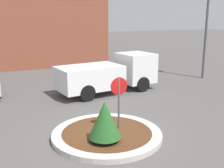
{
  "coord_description": "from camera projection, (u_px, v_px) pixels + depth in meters",
  "views": [
    {
      "loc": [
        -3.47,
        -8.7,
        4.27
      ],
      "look_at": [
        1.41,
        2.86,
        1.17
      ],
      "focal_mm": 45.0,
      "sensor_mm": 36.0,
      "label": 1
    }
  ],
  "objects": [
    {
      "name": "light_pole",
      "position": [
        206.0,
        29.0,
        18.71
      ],
      "size": [
        0.7,
        0.3,
        5.58
      ],
      "color": "#4C4C51",
      "rests_on": "ground_plane"
    },
    {
      "name": "storefront_building",
      "position": [
        43.0,
        25.0,
        24.81
      ],
      "size": [
        10.11,
        6.07,
        6.82
      ],
      "color": "brown",
      "rests_on": "ground_plane"
    },
    {
      "name": "stop_sign",
      "position": [
        119.0,
        95.0,
        10.1
      ],
      "size": [
        0.64,
        0.07,
        2.13
      ],
      "color": "#4C4C51",
      "rests_on": "ground_plane"
    },
    {
      "name": "traffic_island",
      "position": [
        107.0,
        134.0,
        10.09
      ],
      "size": [
        3.95,
        3.95,
        0.18
      ],
      "color": "#BCB7AD",
      "rests_on": "ground_plane"
    },
    {
      "name": "ground_plane",
      "position": [
        107.0,
        137.0,
        10.11
      ],
      "size": [
        120.0,
        120.0,
        0.0
      ],
      "primitive_type": "plane",
      "color": "#514F4C"
    },
    {
      "name": "utility_truck",
      "position": [
        110.0,
        74.0,
        15.77
      ],
      "size": [
        5.93,
        2.86,
        2.08
      ],
      "rotation": [
        0.0,
        0.0,
        0.15
      ],
      "color": "white",
      "rests_on": "ground_plane"
    },
    {
      "name": "island_shrub",
      "position": [
        105.0,
        119.0,
        9.18
      ],
      "size": [
        1.07,
        1.07,
        1.38
      ],
      "color": "brown",
      "rests_on": "traffic_island"
    }
  ]
}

